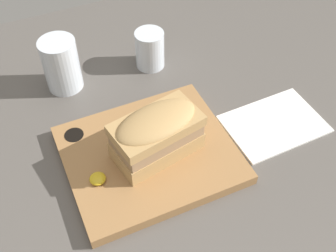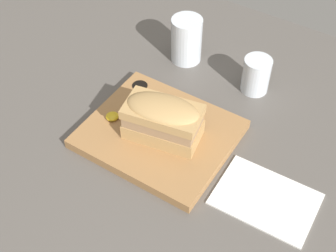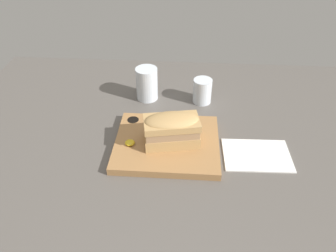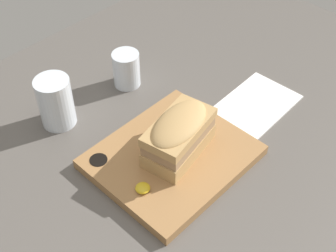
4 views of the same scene
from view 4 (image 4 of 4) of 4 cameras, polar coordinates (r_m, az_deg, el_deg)
dining_table at (r=92.29cm, az=3.47°, el=-5.92°), size 140.97×117.44×2.00cm
serving_board at (r=92.34cm, az=0.41°, el=-3.78°), size 29.27×25.16×2.19cm
sandwich at (r=88.43cm, az=1.35°, el=-0.96°), size 16.22×10.70×9.00cm
mustard_dollop at (r=85.52cm, az=-3.10°, el=-7.56°), size 2.74×2.74×1.10cm
water_glass at (r=100.27cm, az=-13.47°, el=2.55°), size 7.35×7.35×11.21cm
wine_glass at (r=108.34cm, az=-5.09°, el=6.82°), size 6.24×6.24×8.38cm
napkin at (r=106.49cm, az=10.73°, el=2.66°), size 18.75×13.52×0.40cm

